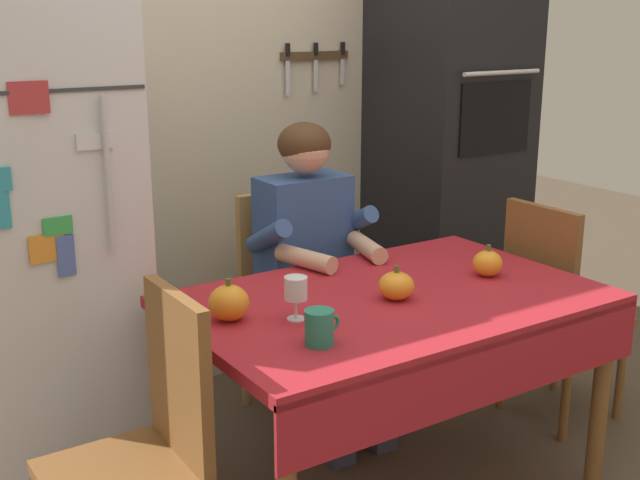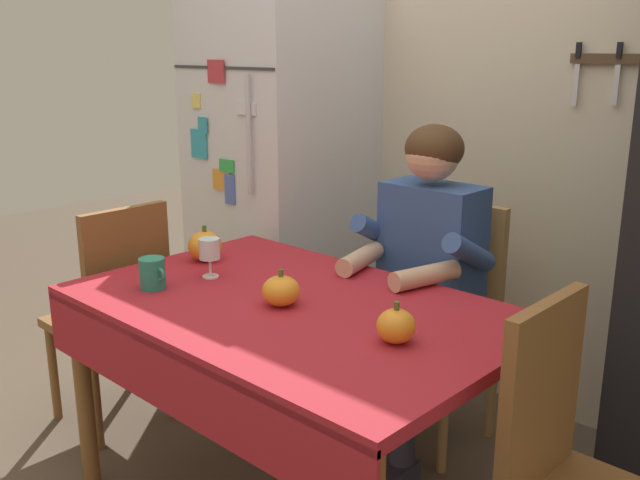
{
  "view_description": "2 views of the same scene",
  "coord_description": "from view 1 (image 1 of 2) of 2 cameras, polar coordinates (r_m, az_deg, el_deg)",
  "views": [
    {
      "loc": [
        -1.59,
        -1.9,
        1.64
      ],
      "look_at": [
        -0.15,
        0.3,
        0.91
      ],
      "focal_mm": 45.35,
      "sensor_mm": 36.0,
      "label": 1
    },
    {
      "loc": [
        1.47,
        -1.34,
        1.5
      ],
      "look_at": [
        -0.05,
        0.28,
        0.89
      ],
      "focal_mm": 39.57,
      "sensor_mm": 36.0,
      "label": 2
    }
  ],
  "objects": [
    {
      "name": "pumpkin_medium",
      "position": [
        2.66,
        5.4,
        -3.23
      ],
      "size": [
        0.12,
        0.12,
        0.12
      ],
      "color": "orange",
      "rests_on": "dining_table"
    },
    {
      "name": "wine_glass",
      "position": [
        2.46,
        -1.72,
        -3.54
      ],
      "size": [
        0.07,
        0.07,
        0.14
      ],
      "color": "white",
      "rests_on": "dining_table"
    },
    {
      "name": "chair_right_side",
      "position": [
        3.43,
        16.17,
        -4.33
      ],
      "size": [
        0.4,
        0.4,
        0.93
      ],
      "color": "brown",
      "rests_on": "ground"
    },
    {
      "name": "chair_left_side",
      "position": [
        2.33,
        -12.07,
        -13.86
      ],
      "size": [
        0.4,
        0.4,
        0.93
      ],
      "color": "brown",
      "rests_on": "ground"
    },
    {
      "name": "dining_table",
      "position": [
        2.72,
        5.19,
        -5.7
      ],
      "size": [
        1.4,
        0.9,
        0.74
      ],
      "color": "brown",
      "rests_on": "ground"
    },
    {
      "name": "pumpkin_large",
      "position": [
        2.95,
        11.74,
        -1.62
      ],
      "size": [
        0.11,
        0.11,
        0.12
      ],
      "color": "orange",
      "rests_on": "dining_table"
    },
    {
      "name": "seated_person",
      "position": [
        3.2,
        -0.51,
        -0.84
      ],
      "size": [
        0.47,
        0.55,
        1.25
      ],
      "color": "#38384C",
      "rests_on": "ground"
    },
    {
      "name": "wall_oven",
      "position": [
        3.97,
        9.03,
        6.81
      ],
      "size": [
        0.6,
        0.64,
        2.1
      ],
      "color": "black",
      "rests_on": "ground"
    },
    {
      "name": "pumpkin_small",
      "position": [
        2.48,
        -6.45,
        -4.42
      ],
      "size": [
        0.13,
        0.13,
        0.13
      ],
      "color": "orange",
      "rests_on": "dining_table"
    },
    {
      "name": "coffee_mug",
      "position": [
        2.29,
        -0.03,
        -6.19
      ],
      "size": [
        0.11,
        0.08,
        0.1
      ],
      "color": "#237F66",
      "rests_on": "dining_table"
    },
    {
      "name": "back_wall_assembly",
      "position": [
        3.66,
        -6.54,
        10.12
      ],
      "size": [
        3.7,
        0.13,
        2.6
      ],
      "color": "beige",
      "rests_on": "ground"
    },
    {
      "name": "chair_behind_person",
      "position": [
        3.42,
        -2.22,
        -3.72
      ],
      "size": [
        0.4,
        0.4,
        0.93
      ],
      "color": "tan",
      "rests_on": "ground"
    },
    {
      "name": "refrigerator",
      "position": [
        3.03,
        -19.97,
        0.44
      ],
      "size": [
        0.68,
        0.71,
        1.8
      ],
      "color": "silver",
      "rests_on": "ground"
    }
  ]
}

